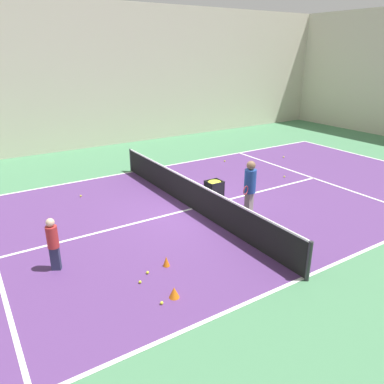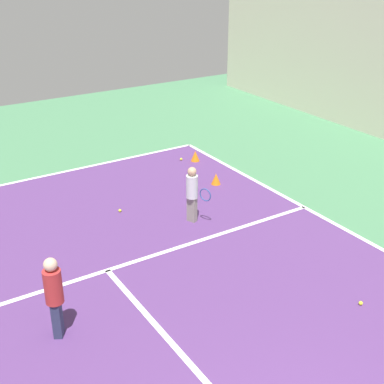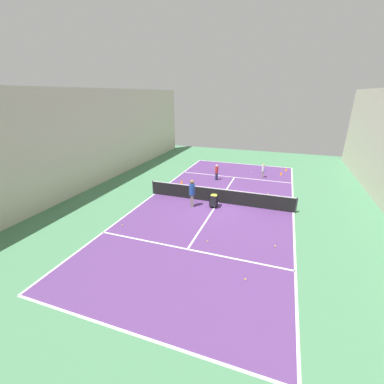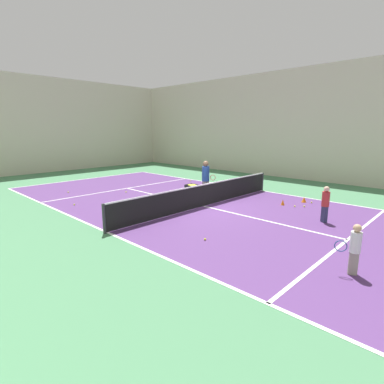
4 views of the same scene
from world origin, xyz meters
name	(u,v)px [view 4 (image 4 of 4)]	position (x,y,z in m)	size (l,w,h in m)	color
ground_plane	(204,206)	(0.00, 0.00, 0.00)	(36.13, 36.13, 0.00)	#477F56
court_playing_area	(204,206)	(0.00, 0.00, 0.00)	(9.59, 21.64, 0.00)	#563370
line_baseline_far	(87,179)	(0.00, 10.82, 0.01)	(9.59, 0.10, 0.00)	white
line_sideline_left	(108,233)	(-4.80, 0.00, 0.01)	(0.10, 21.64, 0.00)	white
line_sideline_right	(261,191)	(4.80, 0.00, 0.01)	(0.10, 21.64, 0.00)	white
line_service_near	(348,240)	(0.00, -5.95, 0.01)	(9.59, 0.10, 0.00)	white
line_service_far	(127,188)	(0.00, 5.95, 0.01)	(9.59, 0.10, 0.00)	white
line_centre_service	(204,206)	(0.00, 0.00, 0.01)	(0.10, 11.90, 0.00)	white
hall_enclosure_right	(306,125)	(10.12, 0.00, 3.65)	(0.15, 32.43, 7.31)	beige
hall_enclosure_far	(51,125)	(0.00, 16.14, 3.65)	(20.08, 0.15, 7.31)	beige
tennis_net	(204,195)	(0.00, 0.00, 0.52)	(9.89, 0.10, 1.01)	#2D2D33
player_near_baseline	(355,246)	(-2.33, -6.74, 0.71)	(0.38, 0.56, 1.23)	gray
coach_at_net	(206,176)	(1.46, 1.19, 1.05)	(0.48, 0.69, 1.83)	gray
child_midcourt	(325,202)	(1.34, -4.72, 0.77)	(0.37, 0.37, 1.35)	#2D3351
ball_cart	(192,190)	(0.10, 0.82, 0.61)	(0.47, 0.53, 0.88)	black
training_cone_1	(304,200)	(3.81, -2.88, 0.13)	(0.23, 0.23, 0.25)	orange
training_cone_3	(283,202)	(2.63, -2.42, 0.13)	(0.17, 0.17, 0.26)	orange
tennis_ball_0	(126,192)	(-0.71, 5.00, 0.04)	(0.07, 0.07, 0.07)	yellow
tennis_ball_1	(304,206)	(2.95, -3.28, 0.04)	(0.07, 0.07, 0.07)	yellow
tennis_ball_2	(312,202)	(3.88, -3.22, 0.04)	(0.07, 0.07, 0.07)	yellow
tennis_ball_3	(191,181)	(4.26, 4.96, 0.04)	(0.07, 0.07, 0.07)	yellow
tennis_ball_7	(295,206)	(2.69, -2.97, 0.04)	(0.07, 0.07, 0.07)	yellow
tennis_ball_9	(68,192)	(-2.91, 7.20, 0.04)	(0.07, 0.07, 0.07)	yellow
tennis_ball_10	(74,204)	(-3.91, 4.33, 0.04)	(0.07, 0.07, 0.07)	yellow
tennis_ball_11	(205,239)	(-3.08, -2.79, 0.04)	(0.07, 0.07, 0.07)	yellow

